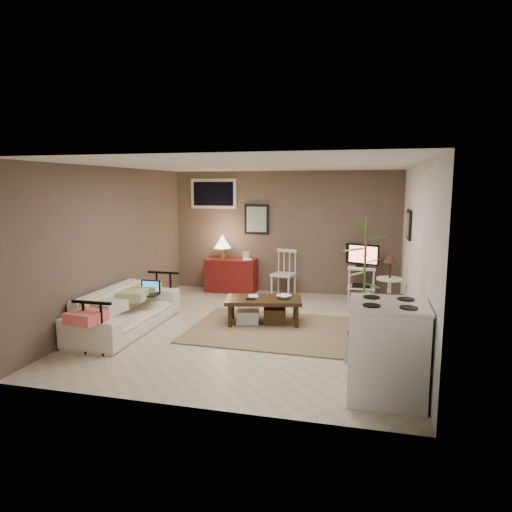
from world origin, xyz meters
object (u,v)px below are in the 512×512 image
(tv_stand, at_px, (362,271))
(potted_plant, at_px, (364,286))
(side_table, at_px, (390,277))
(spindle_chair, at_px, (284,275))
(red_console, at_px, (231,272))
(stove, at_px, (387,350))
(coffee_table, at_px, (263,309))
(armchair, at_px, (379,316))
(sofa, at_px, (126,303))

(tv_stand, height_order, potted_plant, potted_plant)
(side_table, bearing_deg, spindle_chair, 150.50)
(red_console, relative_size, stove, 1.16)
(coffee_table, bearing_deg, tv_stand, 52.55)
(coffee_table, distance_m, side_table, 2.09)
(armchair, bearing_deg, sofa, -83.43)
(tv_stand, xyz_separation_m, side_table, (0.45, -1.07, 0.12))
(red_console, bearing_deg, spindle_chair, -5.17)
(spindle_chair, relative_size, side_table, 0.82)
(tv_stand, bearing_deg, coffee_table, -127.45)
(tv_stand, bearing_deg, side_table, -67.07)
(spindle_chair, bearing_deg, side_table, -29.50)
(coffee_table, relative_size, side_table, 1.14)
(sofa, bearing_deg, coffee_table, -68.41)
(sofa, relative_size, armchair, 3.07)
(sofa, relative_size, side_table, 1.90)
(side_table, height_order, armchair, side_table)
(sofa, xyz_separation_m, armchair, (3.61, 0.45, -0.07))
(side_table, height_order, stove, side_table)
(sofa, bearing_deg, potted_plant, -98.07)
(red_console, height_order, side_table, red_console)
(coffee_table, bearing_deg, potted_plant, -39.31)
(sofa, bearing_deg, side_table, -67.64)
(side_table, bearing_deg, tv_stand, 112.93)
(coffee_table, bearing_deg, sofa, -158.41)
(coffee_table, distance_m, sofa, 2.05)
(side_table, xyz_separation_m, stove, (-0.13, -2.89, -0.18))
(tv_stand, xyz_separation_m, stove, (0.32, -3.95, -0.07))
(sofa, distance_m, side_table, 4.10)
(coffee_table, bearing_deg, stove, -49.86)
(red_console, height_order, stove, red_console)
(side_table, bearing_deg, sofa, -157.64)
(potted_plant, bearing_deg, side_table, 79.50)
(spindle_chair, relative_size, potted_plant, 0.50)
(coffee_table, bearing_deg, side_table, 23.13)
(coffee_table, xyz_separation_m, armchair, (1.72, -0.30, 0.10))
(sofa, xyz_separation_m, side_table, (3.78, 1.56, 0.27))
(red_console, height_order, armchair, red_console)
(tv_stand, height_order, side_table, side_table)
(spindle_chair, bearing_deg, red_console, 174.83)
(tv_stand, distance_m, armchair, 2.20)
(armchair, bearing_deg, red_console, -129.29)
(sofa, height_order, spindle_chair, spindle_chair)
(side_table, relative_size, potted_plant, 0.61)
(side_table, bearing_deg, stove, -92.54)
(red_console, distance_m, spindle_chair, 1.11)
(coffee_table, height_order, potted_plant, potted_plant)
(side_table, bearing_deg, armchair, -98.57)
(armchair, distance_m, potted_plant, 1.13)
(sofa, distance_m, armchair, 3.64)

